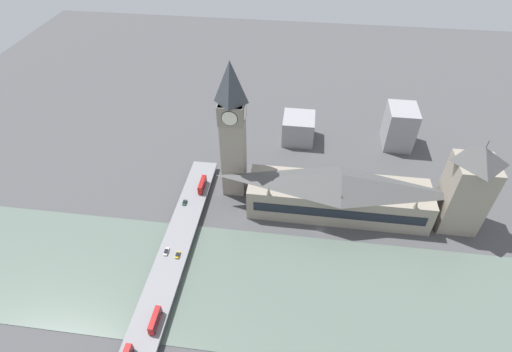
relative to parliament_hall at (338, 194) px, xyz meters
name	(u,v)px	position (x,y,z in m)	size (l,w,h in m)	color
ground_plane	(320,230)	(-15.02, 8.00, -13.18)	(600.00, 600.00, 0.00)	#4C4C4F
river_water	(320,294)	(-53.55, 8.00, -13.03)	(65.05, 360.00, 0.30)	slate
parliament_hall	(338,194)	(0.00, 0.00, 0.00)	(24.50, 95.69, 26.59)	gray
clock_tower	(233,129)	(10.90, 57.96, 28.97)	(13.44, 13.44, 79.96)	gray
victoria_tower	(467,188)	(0.05, -61.63, 11.76)	(19.57, 19.57, 53.89)	gray
road_bridge	(167,272)	(-53.55, 79.39, -9.81)	(162.10, 14.64, 4.19)	slate
double_decker_bus_mid	(202,184)	(4.36, 75.71, -6.18)	(11.96, 2.56, 5.09)	red
double_decker_bus_rear	(155,320)	(-79.27, 75.92, -6.28)	(11.08, 2.50, 4.92)	red
car_northbound_lead	(178,255)	(-44.21, 76.52, -8.29)	(4.13, 1.77, 1.40)	gold
car_northbound_tail	(185,202)	(-8.97, 82.67, -8.27)	(3.93, 1.94, 1.47)	#2D5638
car_southbound_lead	(166,251)	(-42.96, 82.56, -8.32)	(4.64, 1.77, 1.35)	silver
city_block_west	(298,128)	(65.29, 24.34, -4.48)	(21.61, 20.55, 17.40)	#939399
city_block_center	(399,127)	(68.66, -40.72, 0.39)	(21.92, 18.05, 27.15)	#939399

